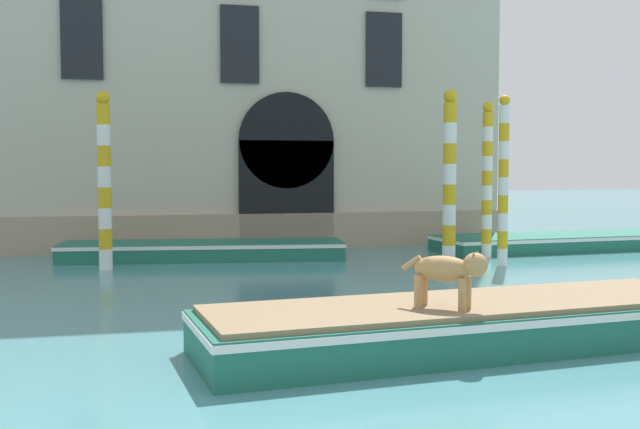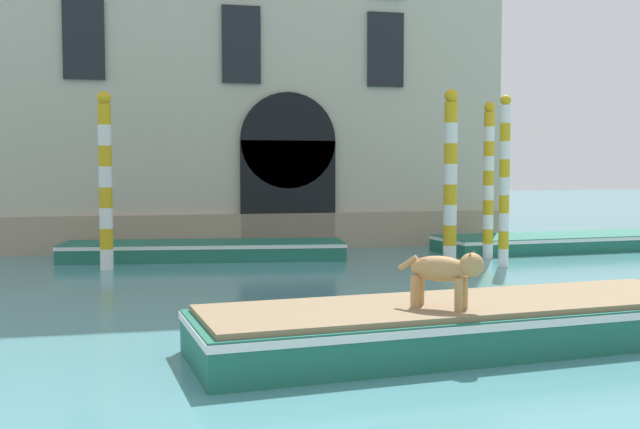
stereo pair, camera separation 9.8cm
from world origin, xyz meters
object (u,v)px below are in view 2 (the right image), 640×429
at_px(mooring_pole_3, 105,180).
at_px(boat_moored_near_palazzo, 205,250).
at_px(dog_on_deck, 445,270).
at_px(mooring_pole_1, 504,180).
at_px(boat_foreground, 467,323).
at_px(mooring_pole_2, 450,177).
at_px(boat_moored_far, 562,242).
at_px(mooring_pole_0, 489,179).

bearing_deg(mooring_pole_3, boat_moored_near_palazzo, 31.94).
height_order(dog_on_deck, mooring_pole_1, mooring_pole_1).
xyz_separation_m(dog_on_deck, mooring_pole_1, (4.01, 6.69, 0.83)).
height_order(boat_moored_near_palazzo, mooring_pole_3, mooring_pole_3).
height_order(boat_foreground, dog_on_deck, dog_on_deck).
height_order(boat_foreground, mooring_pole_2, mooring_pole_2).
bearing_deg(boat_moored_near_palazzo, mooring_pole_3, -141.37).
bearing_deg(mooring_pole_2, mooring_pole_3, 172.43).
relative_size(boat_moored_far, mooring_pole_2, 1.78).
bearing_deg(mooring_pole_0, boat_moored_far, 24.21).
bearing_deg(boat_moored_near_palazzo, dog_on_deck, -71.45).
relative_size(boat_foreground, dog_on_deck, 8.19).
relative_size(dog_on_deck, mooring_pole_1, 0.22).
bearing_deg(boat_moored_near_palazzo, mooring_pole_1, -16.70).
distance_m(dog_on_deck, mooring_pole_1, 7.84).
xyz_separation_m(dog_on_deck, mooring_pole_0, (4.32, 8.09, 0.83)).
relative_size(boat_foreground, mooring_pole_3, 1.80).
xyz_separation_m(boat_foreground, boat_moored_near_palazzo, (-2.35, 8.91, -0.07)).
height_order(boat_moored_far, mooring_pole_1, mooring_pole_1).
bearing_deg(mooring_pole_2, mooring_pole_1, -20.31).
distance_m(mooring_pole_1, mooring_pole_2, 1.10).
distance_m(boat_moored_far, mooring_pole_1, 4.13).
relative_size(boat_moored_near_palazzo, boat_moored_far, 0.98).
height_order(boat_moored_far, mooring_pole_3, mooring_pole_3).
distance_m(boat_moored_far, mooring_pole_2, 4.73).
distance_m(boat_moored_near_palazzo, mooring_pole_1, 6.67).
bearing_deg(dog_on_deck, mooring_pole_1, 99.05).
height_order(mooring_pole_0, mooring_pole_2, mooring_pole_2).
xyz_separation_m(dog_on_deck, boat_moored_far, (6.85, 9.23, -0.74)).
bearing_deg(boat_moored_far, mooring_pole_1, -142.71).
bearing_deg(mooring_pole_1, mooring_pole_3, 170.71).
relative_size(boat_foreground, mooring_pole_1, 1.82).
distance_m(boat_moored_far, mooring_pole_0, 3.20).
bearing_deg(mooring_pole_0, mooring_pole_1, -102.46).
bearing_deg(mooring_pole_0, mooring_pole_2, -142.67).
distance_m(boat_foreground, dog_on_deck, 0.86).
distance_m(mooring_pole_0, mooring_pole_3, 8.29).
relative_size(mooring_pole_1, mooring_pole_3, 0.99).
height_order(mooring_pole_2, mooring_pole_3, mooring_pole_2).
bearing_deg(mooring_pole_1, boat_moored_far, 41.76).
height_order(dog_on_deck, mooring_pole_0, mooring_pole_0).
distance_m(boat_moored_near_palazzo, mooring_pole_0, 6.56).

